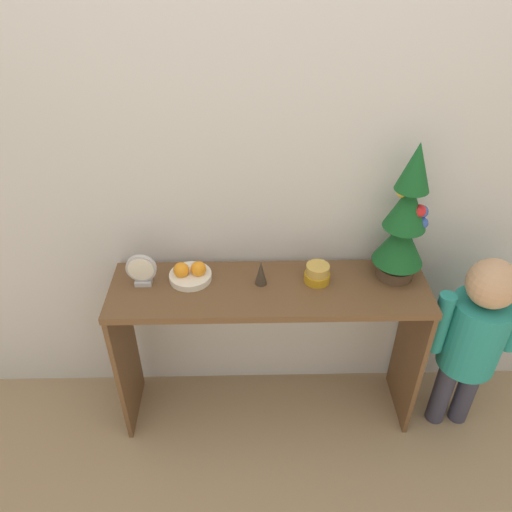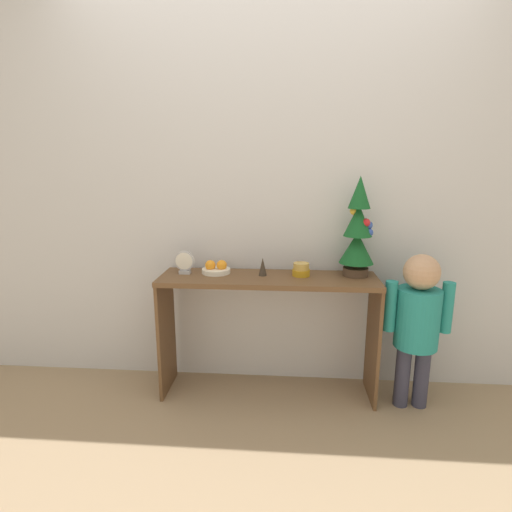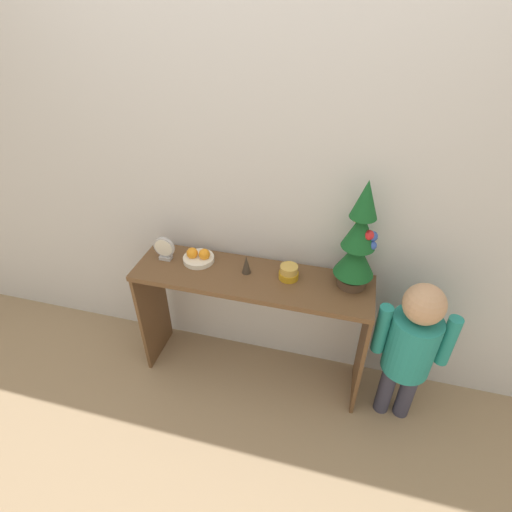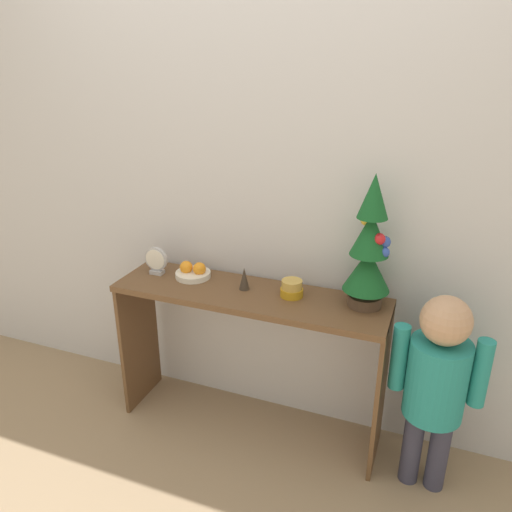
{
  "view_description": "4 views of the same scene",
  "coord_description": "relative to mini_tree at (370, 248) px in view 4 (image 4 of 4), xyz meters",
  "views": [
    {
      "loc": [
        -0.09,
        -1.38,
        2.04
      ],
      "look_at": [
        -0.05,
        0.19,
        0.9
      ],
      "focal_mm": 35.0,
      "sensor_mm": 36.0,
      "label": 1
    },
    {
      "loc": [
        0.1,
        -2.1,
        1.4
      ],
      "look_at": [
        -0.07,
        0.15,
        0.89
      ],
      "focal_mm": 28.0,
      "sensor_mm": 36.0,
      "label": 2
    },
    {
      "loc": [
        0.45,
        -1.44,
        2.08
      ],
      "look_at": [
        0.03,
        0.18,
        0.9
      ],
      "focal_mm": 28.0,
      "sensor_mm": 36.0,
      "label": 3
    },
    {
      "loc": [
        0.78,
        -1.75,
        1.79
      ],
      "look_at": [
        0.03,
        0.19,
        0.94
      ],
      "focal_mm": 35.0,
      "sensor_mm": 36.0,
      "label": 4
    }
  ],
  "objects": [
    {
      "name": "fruit_bowl",
      "position": [
        -0.84,
        -0.01,
        -0.24
      ],
      "size": [
        0.17,
        0.17,
        0.08
      ],
      "color": "silver",
      "rests_on": "console_table"
    },
    {
      "name": "mini_tree",
      "position": [
        0.0,
        0.0,
        0.0
      ],
      "size": [
        0.2,
        0.2,
        0.59
      ],
      "color": "#4C3828",
      "rests_on": "console_table"
    },
    {
      "name": "back_wall",
      "position": [
        -0.52,
        0.16,
        0.22
      ],
      "size": [
        7.0,
        0.05,
        2.5
      ],
      "primitive_type": "cube",
      "color": "silver",
      "rests_on": "ground_plane"
    },
    {
      "name": "ground_plane",
      "position": [
        -0.52,
        -0.24,
        -1.03
      ],
      "size": [
        12.0,
        12.0,
        0.0
      ],
      "primitive_type": "plane",
      "color": "#997F60"
    },
    {
      "name": "figurine",
      "position": [
        -0.55,
        -0.04,
        -0.22
      ],
      "size": [
        0.05,
        0.05,
        0.11
      ],
      "color": "#382D23",
      "rests_on": "console_table"
    },
    {
      "name": "child_figure",
      "position": [
        0.34,
        -0.15,
        -0.47
      ],
      "size": [
        0.38,
        0.24,
        0.92
      ],
      "color": "#38384C",
      "rests_on": "ground_plane"
    },
    {
      "name": "singing_bowl",
      "position": [
        -0.33,
        -0.03,
        -0.23
      ],
      "size": [
        0.1,
        0.1,
        0.08
      ],
      "color": "#B78419",
      "rests_on": "console_table"
    },
    {
      "name": "desk_clock",
      "position": [
        -1.03,
        -0.04,
        -0.2
      ],
      "size": [
        0.12,
        0.04,
        0.14
      ],
      "color": "#B2B2B7",
      "rests_on": "console_table"
    },
    {
      "name": "console_table",
      "position": [
        -0.52,
        -0.07,
        -0.44
      ],
      "size": [
        1.29,
        0.35,
        0.76
      ],
      "color": "brown",
      "rests_on": "ground_plane"
    }
  ]
}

